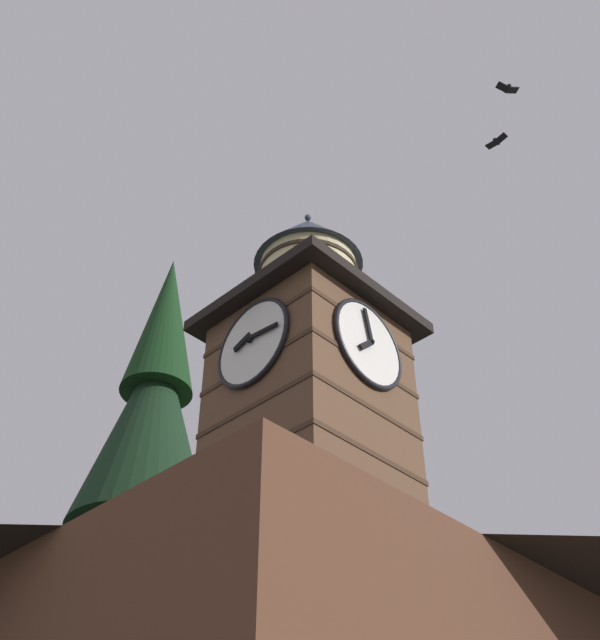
# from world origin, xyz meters

# --- Properties ---
(clock_tower) EXTENTS (3.72, 3.72, 8.57)m
(clock_tower) POSITION_xyz_m (-1.59, -0.64, 10.48)
(clock_tower) COLOR brown
(clock_tower) RESTS_ON building_main
(pine_tree_behind) EXTENTS (7.19, 7.19, 20.10)m
(pine_tree_behind) POSITION_xyz_m (-3.29, -8.49, 7.83)
(pine_tree_behind) COLOR #473323
(pine_tree_behind) RESTS_ON ground_plane
(flying_bird_high) EXTENTS (0.57, 0.42, 0.14)m
(flying_bird_high) POSITION_xyz_m (-3.53, 4.06, 17.63)
(flying_bird_high) COLOR black
(flying_bird_low) EXTENTS (0.28, 0.63, 0.15)m
(flying_bird_low) POSITION_xyz_m (-5.71, 2.54, 18.96)
(flying_bird_low) COLOR black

